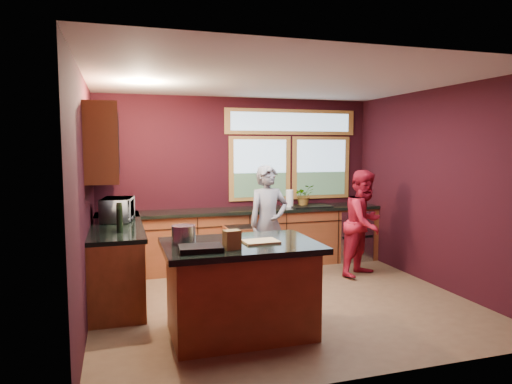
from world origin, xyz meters
name	(u,v)px	position (x,y,z in m)	size (l,w,h in m)	color
floor	(281,300)	(0.00, 0.00, 0.00)	(4.50, 4.50, 0.00)	brown
room_shell	(228,156)	(-0.60, 0.32, 1.80)	(4.52, 4.02, 2.71)	black
back_counter	(256,237)	(0.20, 1.70, 0.46)	(4.50, 0.64, 0.93)	brown
left_counter	(117,259)	(-1.95, 0.85, 0.47)	(0.64, 2.30, 0.93)	brown
island	(241,288)	(-0.74, -0.81, 0.48)	(1.55, 1.05, 0.95)	brown
person_grey	(268,223)	(0.13, 0.89, 0.82)	(0.60, 0.39, 1.65)	slate
person_red	(364,223)	(1.56, 0.71, 0.78)	(0.76, 0.59, 1.57)	maroon
microwave	(118,210)	(-1.92, 1.04, 1.08)	(0.56, 0.38, 0.31)	#999999
potted_plant	(304,195)	(1.04, 1.75, 1.11)	(0.32, 0.28, 0.35)	#999999
paper_towel	(290,198)	(0.76, 1.70, 1.07)	(0.12, 0.12, 0.28)	white
cutting_board	(261,241)	(-0.54, -0.86, 0.95)	(0.35, 0.25, 0.02)	tan
stock_pot	(184,234)	(-1.29, -0.66, 1.03)	(0.24, 0.24, 0.18)	#B5B5BA
paper_bag	(232,240)	(-0.89, -1.06, 1.03)	(0.15, 0.12, 0.18)	brown
black_tray	(201,248)	(-1.19, -1.06, 0.97)	(0.40, 0.28, 0.05)	black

